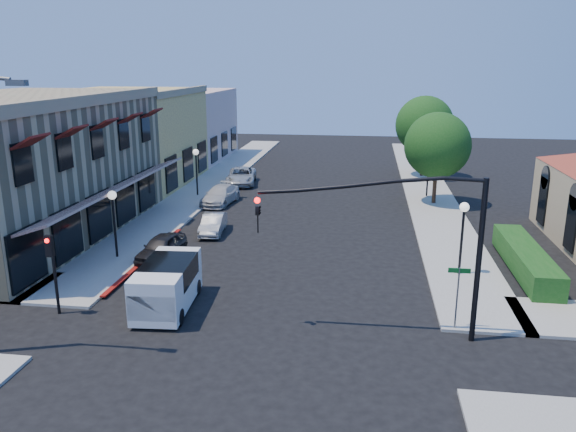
# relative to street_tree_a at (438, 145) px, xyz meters

# --- Properties ---
(ground) EXTENTS (120.00, 120.00, 0.00)m
(ground) POSITION_rel_street_tree_a_xyz_m (-8.80, -22.00, -4.19)
(ground) COLOR black
(ground) RESTS_ON ground
(sidewalk_left) EXTENTS (3.50, 50.00, 0.12)m
(sidewalk_left) POSITION_rel_street_tree_a_xyz_m (-17.55, 5.00, -4.13)
(sidewalk_left) COLOR #9C9A8E
(sidewalk_left) RESTS_ON ground
(sidewalk_right) EXTENTS (3.50, 50.00, 0.12)m
(sidewalk_right) POSITION_rel_street_tree_a_xyz_m (-0.05, 5.00, -4.13)
(sidewalk_right) COLOR #9C9A8E
(sidewalk_right) RESTS_ON ground
(curb_red_strip) EXTENTS (0.25, 10.00, 0.06)m
(curb_red_strip) POSITION_rel_street_tree_a_xyz_m (-15.70, -14.00, -4.19)
(curb_red_strip) COLOR maroon
(curb_red_strip) RESTS_ON ground
(corner_brick_building) EXTENTS (11.77, 18.20, 8.10)m
(corner_brick_building) POSITION_rel_street_tree_a_xyz_m (-24.25, -11.00, -0.19)
(corner_brick_building) COLOR tan
(corner_brick_building) RESTS_ON ground
(yellow_stucco_building) EXTENTS (10.00, 12.00, 7.60)m
(yellow_stucco_building) POSITION_rel_street_tree_a_xyz_m (-24.30, 4.00, -0.39)
(yellow_stucco_building) COLOR tan
(yellow_stucco_building) RESTS_ON ground
(pink_stucco_building) EXTENTS (10.00, 12.00, 7.00)m
(pink_stucco_building) POSITION_rel_street_tree_a_xyz_m (-24.30, 16.00, -0.69)
(pink_stucco_building) COLOR #CEA09B
(pink_stucco_building) RESTS_ON ground
(hedge) EXTENTS (1.40, 8.00, 1.10)m
(hedge) POSITION_rel_street_tree_a_xyz_m (2.90, -13.00, -4.19)
(hedge) COLOR #174B15
(hedge) RESTS_ON ground
(street_tree_a) EXTENTS (4.56, 4.56, 6.48)m
(street_tree_a) POSITION_rel_street_tree_a_xyz_m (0.00, 0.00, 0.00)
(street_tree_a) COLOR #2F1F13
(street_tree_a) RESTS_ON ground
(street_tree_b) EXTENTS (4.94, 4.94, 7.02)m
(street_tree_b) POSITION_rel_street_tree_a_xyz_m (0.00, 10.00, 0.35)
(street_tree_b) COLOR #2F1F13
(street_tree_b) RESTS_ON ground
(signal_mast_arm) EXTENTS (8.01, 0.39, 6.00)m
(signal_mast_arm) POSITION_rel_street_tree_a_xyz_m (-2.94, -20.50, -0.11)
(signal_mast_arm) COLOR black
(signal_mast_arm) RESTS_ON ground
(secondary_signal) EXTENTS (0.28, 0.42, 3.32)m
(secondary_signal) POSITION_rel_street_tree_a_xyz_m (-16.80, -20.59, -1.88)
(secondary_signal) COLOR black
(secondary_signal) RESTS_ON ground
(street_name_sign) EXTENTS (0.80, 0.06, 2.50)m
(street_name_sign) POSITION_rel_street_tree_a_xyz_m (-1.30, -19.80, -2.50)
(street_name_sign) COLOR #595B5E
(street_name_sign) RESTS_ON ground
(lamppost_left_near) EXTENTS (0.44, 0.44, 3.57)m
(lamppost_left_near) POSITION_rel_street_tree_a_xyz_m (-17.30, -14.00, -1.46)
(lamppost_left_near) COLOR black
(lamppost_left_near) RESTS_ON ground
(lamppost_left_far) EXTENTS (0.44, 0.44, 3.57)m
(lamppost_left_far) POSITION_rel_street_tree_a_xyz_m (-17.30, 0.00, -1.46)
(lamppost_left_far) COLOR black
(lamppost_left_far) RESTS_ON ground
(lamppost_right_near) EXTENTS (0.44, 0.44, 3.57)m
(lamppost_right_near) POSITION_rel_street_tree_a_xyz_m (-0.30, -14.00, -1.46)
(lamppost_right_near) COLOR black
(lamppost_right_near) RESTS_ON ground
(lamppost_right_far) EXTENTS (0.44, 0.44, 3.57)m
(lamppost_right_far) POSITION_rel_street_tree_a_xyz_m (-0.30, 2.00, -1.46)
(lamppost_right_far) COLOR black
(lamppost_right_far) RESTS_ON ground
(white_van) EXTENTS (2.18, 4.47, 1.93)m
(white_van) POSITION_rel_street_tree_a_xyz_m (-12.63, -19.43, -3.08)
(white_van) COLOR white
(white_van) RESTS_ON ground
(parked_car_a) EXTENTS (1.90, 3.83, 1.26)m
(parked_car_a) POSITION_rel_street_tree_a_xyz_m (-15.00, -13.74, -3.57)
(parked_car_a) COLOR black
(parked_car_a) RESTS_ON ground
(parked_car_b) EXTENTS (1.51, 3.53, 1.13)m
(parked_car_b) POSITION_rel_street_tree_a_xyz_m (-13.60, -9.00, -3.63)
(parked_car_b) COLOR #A6A9AC
(parked_car_b) RESTS_ON ground
(parked_car_c) EXTENTS (2.31, 4.56, 1.27)m
(parked_car_c) POSITION_rel_street_tree_a_xyz_m (-15.00, -2.00, -3.56)
(parked_car_c) COLOR #BBBBB9
(parked_car_c) RESTS_ON ground
(parked_car_d) EXTENTS (2.88, 5.10, 1.35)m
(parked_car_d) POSITION_rel_street_tree_a_xyz_m (-15.00, 4.80, -3.52)
(parked_car_d) COLOR #B5B9BB
(parked_car_d) RESTS_ON ground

